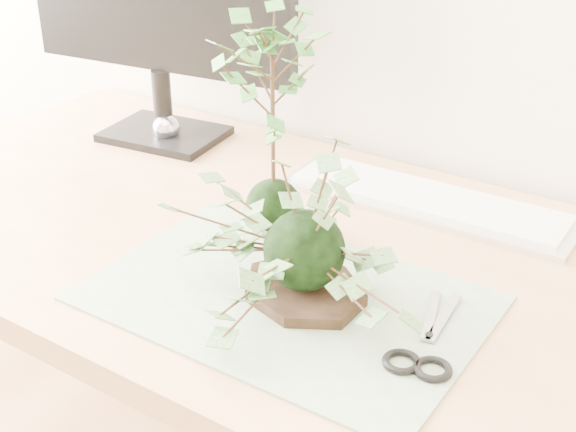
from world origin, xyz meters
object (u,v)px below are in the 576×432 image
(maple_kokedama, at_px, (272,74))
(ivy_kokedama, at_px, (305,216))
(keyboard, at_px, (427,201))
(desk, at_px, (329,310))

(maple_kokedama, bearing_deg, ivy_kokedama, -43.07)
(keyboard, bearing_deg, maple_kokedama, -128.20)
(maple_kokedama, bearing_deg, keyboard, 53.34)
(desk, height_order, keyboard, keyboard)
(maple_kokedama, xyz_separation_m, keyboard, (0.15, 0.20, -0.23))
(ivy_kokedama, bearing_deg, maple_kokedama, 136.93)
(ivy_kokedama, relative_size, keyboard, 0.76)
(desk, height_order, ivy_kokedama, ivy_kokedama)
(desk, bearing_deg, ivy_kokedama, -76.52)
(ivy_kokedama, bearing_deg, desk, 103.48)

